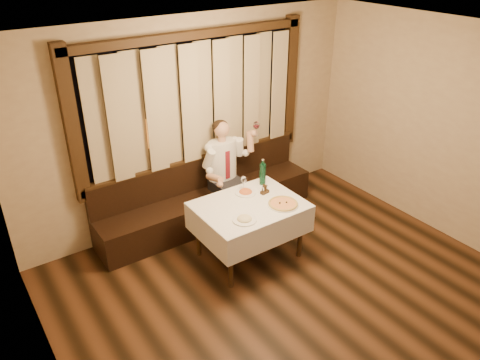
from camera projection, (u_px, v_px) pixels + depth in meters
room at (292, 172)px, 4.75m from camera, size 5.01×6.01×2.81m
banquette at (207, 201)px, 6.59m from camera, size 3.20×0.61×0.94m
dining_table at (249, 212)px, 5.68m from camera, size 1.27×0.97×0.76m
pizza at (283, 204)px, 5.61m from camera, size 0.37×0.37×0.04m
pasta_red at (246, 190)px, 5.86m from camera, size 0.27×0.27×0.09m
pasta_cream at (245, 217)px, 5.30m from camera, size 0.28×0.28×0.10m
green_bottle at (263, 174)px, 6.01m from camera, size 0.08×0.08×0.36m
table_wine_glass at (244, 180)px, 5.87m from camera, size 0.07×0.07×0.20m
cruet_caddy at (265, 190)px, 5.85m from camera, size 0.12×0.07×0.12m
seated_man at (226, 165)px, 6.41m from camera, size 0.81×0.60×1.45m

